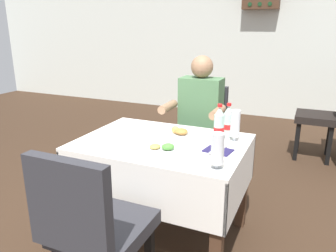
{
  "coord_description": "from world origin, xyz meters",
  "views": [
    {
      "loc": [
        1.0,
        -1.74,
        1.5
      ],
      "look_at": [
        0.1,
        0.29,
        0.82
      ],
      "focal_mm": 35.21,
      "sensor_mm": 36.0,
      "label": 1
    }
  ],
  "objects_px": {
    "seated_diner_far": "(198,120)",
    "plate_far_diner": "(178,133)",
    "main_dining_table": "(162,164)",
    "plate_near_camera": "(162,149)",
    "beer_glass_left": "(217,151)",
    "cola_bottle_secondary": "(219,126)",
    "cola_bottle_primary": "(228,122)",
    "chair_far_diner_seat": "(199,133)",
    "background_chair_left": "(326,113)",
    "beer_glass_middle": "(235,126)",
    "chair_near_camera_side": "(93,226)",
    "napkin_cutlery_set": "(218,150)"
  },
  "relations": [
    {
      "from": "chair_near_camera_side",
      "to": "beer_glass_middle",
      "type": "relative_size",
      "value": 4.42
    },
    {
      "from": "seated_diner_far",
      "to": "background_chair_left",
      "type": "xyz_separation_m",
      "value": [
        1.05,
        1.39,
        -0.16
      ]
    },
    {
      "from": "cola_bottle_secondary",
      "to": "background_chair_left",
      "type": "relative_size",
      "value": 0.27
    },
    {
      "from": "beer_glass_middle",
      "to": "cola_bottle_secondary",
      "type": "height_order",
      "value": "cola_bottle_secondary"
    },
    {
      "from": "beer_glass_middle",
      "to": "chair_far_diner_seat",
      "type": "bearing_deg",
      "value": 126.85
    },
    {
      "from": "chair_near_camera_side",
      "to": "cola_bottle_secondary",
      "type": "distance_m",
      "value": 1.05
    },
    {
      "from": "plate_near_camera",
      "to": "beer_glass_left",
      "type": "height_order",
      "value": "beer_glass_left"
    },
    {
      "from": "background_chair_left",
      "to": "cola_bottle_secondary",
      "type": "bearing_deg",
      "value": -110.22
    },
    {
      "from": "beer_glass_left",
      "to": "main_dining_table",
      "type": "bearing_deg",
      "value": 147.55
    },
    {
      "from": "seated_diner_far",
      "to": "plate_far_diner",
      "type": "bearing_deg",
      "value": -87.57
    },
    {
      "from": "plate_near_camera",
      "to": "beer_glass_left",
      "type": "relative_size",
      "value": 1.22
    },
    {
      "from": "seated_diner_far",
      "to": "plate_near_camera",
      "type": "height_order",
      "value": "seated_diner_far"
    },
    {
      "from": "cola_bottle_secondary",
      "to": "background_chair_left",
      "type": "xyz_separation_m",
      "value": [
        0.71,
        1.94,
        -0.3
      ]
    },
    {
      "from": "chair_far_diner_seat",
      "to": "beer_glass_left",
      "type": "distance_m",
      "value": 1.23
    },
    {
      "from": "chair_far_diner_seat",
      "to": "beer_glass_middle",
      "type": "relative_size",
      "value": 4.42
    },
    {
      "from": "plate_far_diner",
      "to": "background_chair_left",
      "type": "relative_size",
      "value": 0.26
    },
    {
      "from": "cola_bottle_primary",
      "to": "main_dining_table",
      "type": "bearing_deg",
      "value": -145.01
    },
    {
      "from": "main_dining_table",
      "to": "cola_bottle_secondary",
      "type": "xyz_separation_m",
      "value": [
        0.36,
        0.14,
        0.29
      ]
    },
    {
      "from": "seated_diner_far",
      "to": "plate_far_diner",
      "type": "distance_m",
      "value": 0.54
    },
    {
      "from": "cola_bottle_primary",
      "to": "chair_far_diner_seat",
      "type": "bearing_deg",
      "value": 126.12
    },
    {
      "from": "main_dining_table",
      "to": "napkin_cutlery_set",
      "type": "bearing_deg",
      "value": -4.22
    },
    {
      "from": "main_dining_table",
      "to": "plate_near_camera",
      "type": "bearing_deg",
      "value": -64.98
    },
    {
      "from": "plate_far_diner",
      "to": "cola_bottle_primary",
      "type": "height_order",
      "value": "cola_bottle_primary"
    },
    {
      "from": "plate_far_diner",
      "to": "beer_glass_middle",
      "type": "relative_size",
      "value": 1.14
    },
    {
      "from": "chair_near_camera_side",
      "to": "plate_near_camera",
      "type": "height_order",
      "value": "chair_near_camera_side"
    },
    {
      "from": "plate_near_camera",
      "to": "cola_bottle_secondary",
      "type": "xyz_separation_m",
      "value": [
        0.28,
        0.31,
        0.1
      ]
    },
    {
      "from": "plate_near_camera",
      "to": "beer_glass_left",
      "type": "distance_m",
      "value": 0.43
    },
    {
      "from": "chair_far_diner_seat",
      "to": "cola_bottle_primary",
      "type": "relative_size",
      "value": 3.95
    },
    {
      "from": "napkin_cutlery_set",
      "to": "background_chair_left",
      "type": "xyz_separation_m",
      "value": [
        0.67,
        2.11,
        -0.19
      ]
    },
    {
      "from": "main_dining_table",
      "to": "beer_glass_left",
      "type": "relative_size",
      "value": 5.41
    },
    {
      "from": "chair_far_diner_seat",
      "to": "plate_far_diner",
      "type": "xyz_separation_m",
      "value": [
        0.05,
        -0.65,
        0.2
      ]
    },
    {
      "from": "main_dining_table",
      "to": "beer_glass_left",
      "type": "bearing_deg",
      "value": -32.45
    },
    {
      "from": "main_dining_table",
      "to": "chair_near_camera_side",
      "type": "relative_size",
      "value": 1.17
    },
    {
      "from": "main_dining_table",
      "to": "chair_far_diner_seat",
      "type": "height_order",
      "value": "chair_far_diner_seat"
    },
    {
      "from": "chair_far_diner_seat",
      "to": "plate_near_camera",
      "type": "height_order",
      "value": "chair_far_diner_seat"
    },
    {
      "from": "plate_far_diner",
      "to": "cola_bottle_secondary",
      "type": "xyz_separation_m",
      "value": [
        0.31,
        -0.02,
        0.1
      ]
    },
    {
      "from": "chair_far_diner_seat",
      "to": "background_chair_left",
      "type": "bearing_deg",
      "value": 49.95
    },
    {
      "from": "seated_diner_far",
      "to": "plate_far_diner",
      "type": "xyz_separation_m",
      "value": [
        0.02,
        -0.54,
        0.04
      ]
    },
    {
      "from": "main_dining_table",
      "to": "cola_bottle_secondary",
      "type": "relative_size",
      "value": 4.27
    },
    {
      "from": "cola_bottle_primary",
      "to": "napkin_cutlery_set",
      "type": "bearing_deg",
      "value": -86.84
    },
    {
      "from": "plate_near_camera",
      "to": "cola_bottle_primary",
      "type": "distance_m",
      "value": 0.54
    },
    {
      "from": "beer_glass_middle",
      "to": "cola_bottle_primary",
      "type": "relative_size",
      "value": 0.89
    },
    {
      "from": "main_dining_table",
      "to": "plate_near_camera",
      "type": "height_order",
      "value": "plate_near_camera"
    },
    {
      "from": "cola_bottle_primary",
      "to": "napkin_cutlery_set",
      "type": "xyz_separation_m",
      "value": [
        0.02,
        -0.3,
        -0.1
      ]
    },
    {
      "from": "main_dining_table",
      "to": "plate_far_diner",
      "type": "xyz_separation_m",
      "value": [
        0.05,
        0.16,
        0.19
      ]
    },
    {
      "from": "chair_near_camera_side",
      "to": "beer_glass_left",
      "type": "xyz_separation_m",
      "value": [
        0.47,
        0.5,
        0.29
      ]
    },
    {
      "from": "main_dining_table",
      "to": "cola_bottle_secondary",
      "type": "bearing_deg",
      "value": 21.18
    },
    {
      "from": "main_dining_table",
      "to": "beer_glass_middle",
      "type": "distance_m",
      "value": 0.57
    },
    {
      "from": "cola_bottle_primary",
      "to": "seated_diner_far",
      "type": "bearing_deg",
      "value": 130.49
    },
    {
      "from": "plate_far_diner",
      "to": "background_chair_left",
      "type": "xyz_separation_m",
      "value": [
        1.02,
        1.92,
        -0.2
      ]
    }
  ]
}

